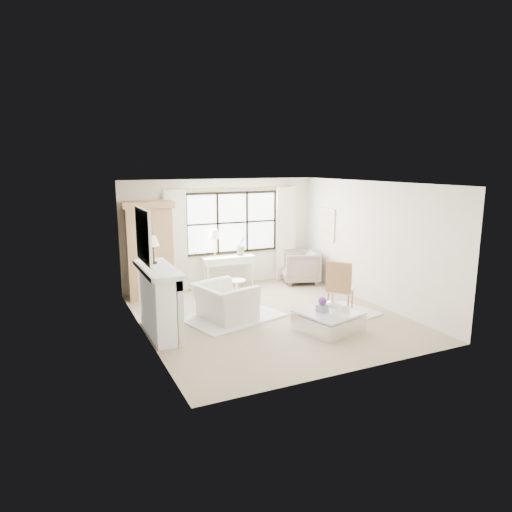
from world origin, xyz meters
The scene contains 32 objects.
floor centered at (0.00, 0.00, 0.00)m, with size 5.50×5.50×0.00m, color tan.
ceiling centered at (0.00, 0.00, 2.70)m, with size 5.50×5.50×0.00m, color silver.
wall_back centered at (0.00, 2.75, 1.35)m, with size 5.00×5.00×0.00m, color white.
wall_front centered at (0.00, -2.75, 1.35)m, with size 5.00×5.00×0.00m, color beige.
wall_left centered at (-2.50, 0.00, 1.35)m, with size 5.50×5.50×0.00m, color white.
wall_right centered at (2.50, 0.00, 1.35)m, with size 5.50×5.50×0.00m, color silver.
window_pane centered at (0.30, 2.73, 1.60)m, with size 2.40×0.02×1.50m, color white.
window_frame centered at (0.30, 2.72, 1.60)m, with size 2.50×0.04×1.50m, color black, non-canonical shape.
curtain_rod centered at (0.30, 2.67, 2.47)m, with size 0.04×0.04×3.30m, color #B1833D.
curtain_left centered at (-1.20, 2.65, 1.24)m, with size 0.55×0.10×2.47m, color beige.
curtain_right centered at (1.80, 2.65, 1.24)m, with size 0.55×0.10×2.47m, color white.
fireplace centered at (-2.27, 0.00, 0.65)m, with size 0.58×1.66×1.26m.
mirror_frame centered at (-2.47, 0.00, 1.84)m, with size 0.05×1.15×0.95m, color silver.
mirror_glass centered at (-2.44, 0.00, 1.84)m, with size 0.02×1.00×0.80m, color silver.
art_frame centered at (2.47, 1.70, 1.55)m, with size 0.04×0.62×0.82m, color silver.
art_canvas centered at (2.45, 1.70, 1.55)m, with size 0.01×0.52×0.72m, color beige.
mantel_lamp centered at (-2.24, 0.32, 1.65)m, with size 0.22×0.22×0.51m.
armoire centered at (-1.87, 2.40, 1.14)m, with size 1.20×0.83×2.24m.
console_table centered at (0.07, 2.48, 0.40)m, with size 1.32×0.50×0.80m.
console_lamp centered at (-0.27, 2.48, 1.36)m, with size 0.28×0.28×0.69m.
orchid_plant centered at (0.43, 2.46, 1.05)m, with size 0.28×0.22×0.51m, color #55704B.
side_table centered at (-0.20, 1.25, 0.33)m, with size 0.40×0.40×0.51m.
rug_left centered at (-0.70, 0.28, 0.02)m, with size 1.88×1.32×0.03m, color silver.
rug_right centered at (1.32, -0.48, 0.01)m, with size 1.55×1.16×0.03m, color silver.
club_armchair centered at (-0.88, 0.25, 0.36)m, with size 1.11×0.97×0.72m, color silver.
wingback_chair centered at (1.95, 2.12, 0.42)m, with size 0.90×0.93×0.84m, color gray.
french_chair centered at (1.51, -0.30, 0.31)m, with size 0.68×0.68×1.08m.
coffee_table centered at (0.64, -1.16, 0.18)m, with size 1.22×1.22×0.38m.
planter_box centered at (0.51, -1.14, 0.45)m, with size 0.17×0.17×0.13m, color slate.
planter_flowers centered at (0.51, -1.14, 0.59)m, with size 0.15×0.15×0.15m, color #582C6E.
pillar_candle centered at (0.86, -1.31, 0.44)m, with size 0.09×0.09×0.12m, color beige.
coffee_vase centered at (0.84, -0.94, 0.46)m, with size 0.15×0.15×0.16m, color silver.
Camera 1 is at (-4.00, -7.92, 3.07)m, focal length 32.00 mm.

